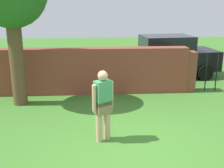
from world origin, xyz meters
TOP-DOWN VIEW (x-y plane):
  - ground_plane at (0.00, 0.00)m, footprint 40.00×40.00m
  - brick_wall at (-1.50, 3.97)m, footprint 7.92×0.50m
  - person at (-0.55, 0.44)m, footprint 0.47×0.38m
  - fence_gate at (3.78, 3.97)m, footprint 2.88×0.44m
  - car at (2.27, 5.98)m, footprint 4.35×2.24m

SIDE VIEW (x-z plane):
  - ground_plane at x=0.00m, z-range 0.00..0.00m
  - fence_gate at x=3.78m, z-range 0.00..1.40m
  - brick_wall at x=-1.50m, z-range 0.00..1.56m
  - car at x=2.27m, z-range 0.00..1.72m
  - person at x=-0.55m, z-range 0.09..1.71m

